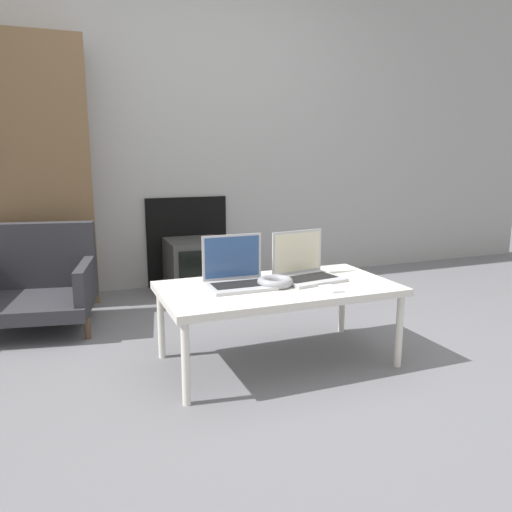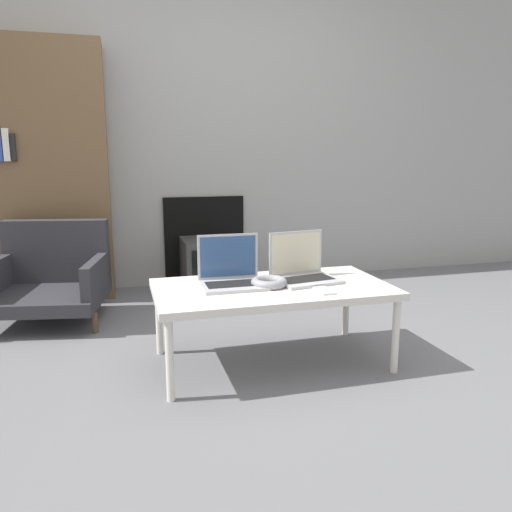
{
  "view_description": "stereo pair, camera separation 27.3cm",
  "coord_description": "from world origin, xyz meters",
  "px_view_note": "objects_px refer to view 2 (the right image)",
  "views": [
    {
      "loc": [
        -0.98,
        -2.06,
        1.04
      ],
      "look_at": [
        0.0,
        0.44,
        0.5
      ],
      "focal_mm": 35.0,
      "sensor_mm": 36.0,
      "label": 1
    },
    {
      "loc": [
        -0.72,
        -2.14,
        1.04
      ],
      "look_at": [
        0.0,
        0.44,
        0.5
      ],
      "focal_mm": 35.0,
      "sensor_mm": 36.0,
      "label": 2
    }
  ],
  "objects_px": {
    "headphones": "(269,282)",
    "phone": "(324,291)",
    "tv": "(210,264)",
    "armchair": "(51,276)",
    "laptop_left": "(231,274)",
    "laptop_right": "(303,270)"
  },
  "relations": [
    {
      "from": "headphones",
      "to": "phone",
      "type": "xyz_separation_m",
      "value": [
        0.23,
        -0.16,
        -0.02
      ]
    },
    {
      "from": "tv",
      "to": "phone",
      "type": "bearing_deg",
      "value": -81.4
    },
    {
      "from": "phone",
      "to": "tv",
      "type": "relative_size",
      "value": 0.31
    },
    {
      "from": "phone",
      "to": "headphones",
      "type": "bearing_deg",
      "value": 145.05
    },
    {
      "from": "tv",
      "to": "armchair",
      "type": "height_order",
      "value": "armchair"
    },
    {
      "from": "headphones",
      "to": "armchair",
      "type": "bearing_deg",
      "value": 136.74
    },
    {
      "from": "laptop_left",
      "to": "headphones",
      "type": "xyz_separation_m",
      "value": [
        0.17,
        -0.08,
        -0.03
      ]
    },
    {
      "from": "armchair",
      "to": "phone",
      "type": "bearing_deg",
      "value": -31.36
    },
    {
      "from": "laptop_right",
      "to": "phone",
      "type": "height_order",
      "value": "laptop_right"
    },
    {
      "from": "headphones",
      "to": "armchair",
      "type": "xyz_separation_m",
      "value": [
        -1.14,
        1.07,
        -0.15
      ]
    },
    {
      "from": "laptop_left",
      "to": "armchair",
      "type": "relative_size",
      "value": 0.4
    },
    {
      "from": "tv",
      "to": "armchair",
      "type": "distance_m",
      "value": 1.2
    },
    {
      "from": "laptop_right",
      "to": "tv",
      "type": "height_order",
      "value": "laptop_right"
    },
    {
      "from": "laptop_right",
      "to": "headphones",
      "type": "distance_m",
      "value": 0.22
    },
    {
      "from": "laptop_right",
      "to": "laptop_left",
      "type": "bearing_deg",
      "value": 170.92
    },
    {
      "from": "laptop_left",
      "to": "armchair",
      "type": "distance_m",
      "value": 1.39
    },
    {
      "from": "laptop_left",
      "to": "laptop_right",
      "type": "bearing_deg",
      "value": 0.51
    },
    {
      "from": "laptop_left",
      "to": "tv",
      "type": "relative_size",
      "value": 0.72
    },
    {
      "from": "laptop_right",
      "to": "tv",
      "type": "relative_size",
      "value": 0.79
    },
    {
      "from": "headphones",
      "to": "tv",
      "type": "xyz_separation_m",
      "value": [
        -0.02,
        1.5,
        -0.23
      ]
    },
    {
      "from": "laptop_right",
      "to": "phone",
      "type": "relative_size",
      "value": 2.56
    },
    {
      "from": "laptop_right",
      "to": "phone",
      "type": "xyz_separation_m",
      "value": [
        0.02,
        -0.24,
        -0.05
      ]
    }
  ]
}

